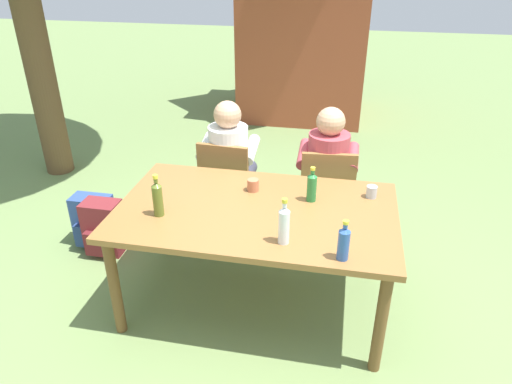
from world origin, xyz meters
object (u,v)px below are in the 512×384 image
(cup_steel, at_px, (372,192))
(brick_kiosk, at_px, (307,10))
(chair_far_right, at_px, (326,191))
(backpack_by_far_side, at_px, (94,222))
(person_in_white_shirt, at_px, (328,167))
(bottle_olive, at_px, (158,198))
(chair_far_left, at_px, (228,183))
(backpack_by_near_side, at_px, (103,229))
(bottle_green, at_px, (312,186))
(bottle_blue, at_px, (344,243))
(dining_table, at_px, (256,219))
(person_in_plaid_shirt, at_px, (231,159))
(cup_terracotta, at_px, (253,185))
(bottle_clear, at_px, (284,224))

(cup_steel, bearing_deg, brick_kiosk, 102.33)
(chair_far_right, distance_m, backpack_by_far_side, 1.93)
(person_in_white_shirt, height_order, bottle_olive, person_in_white_shirt)
(chair_far_left, height_order, backpack_by_near_side, chair_far_left)
(bottle_green, bearing_deg, backpack_by_near_side, 173.97)
(bottle_olive, xyz_separation_m, backpack_by_near_side, (-0.75, 0.55, -0.66))
(chair_far_right, xyz_separation_m, bottle_blue, (0.15, -1.27, 0.37))
(dining_table, xyz_separation_m, person_in_plaid_shirt, (-0.40, 0.94, -0.02))
(backpack_by_far_side, bearing_deg, bottle_olive, -35.76)
(bottle_green, distance_m, bottle_blue, 0.66)
(chair_far_left, bearing_deg, person_in_white_shirt, 7.70)
(chair_far_left, xyz_separation_m, cup_terracotta, (0.34, -0.59, 0.31))
(bottle_olive, relative_size, cup_steel, 3.41)
(person_in_plaid_shirt, distance_m, bottle_olive, 1.17)
(dining_table, distance_m, cup_terracotta, 0.28)
(chair_far_left, bearing_deg, bottle_green, -41.60)
(bottle_olive, xyz_separation_m, backpack_by_far_side, (-0.88, 0.64, -0.66))
(bottle_blue, height_order, brick_kiosk, brick_kiosk)
(bottle_green, xyz_separation_m, backpack_by_near_side, (-1.66, 0.18, -0.64))
(person_in_plaid_shirt, xyz_separation_m, bottle_blue, (0.96, -1.38, 0.20))
(bottle_blue, height_order, backpack_by_near_side, bottle_blue)
(bottle_green, relative_size, cup_steel, 2.98)
(bottle_green, relative_size, cup_terracotta, 2.89)
(chair_far_right, height_order, brick_kiosk, brick_kiosk)
(chair_far_left, height_order, bottle_blue, bottle_blue)
(backpack_by_near_side, bearing_deg, bottle_clear, -24.18)
(chair_far_right, relative_size, chair_far_left, 1.00)
(cup_terracotta, relative_size, brick_kiosk, 0.03)
(bottle_clear, height_order, cup_steel, bottle_clear)
(brick_kiosk, bearing_deg, person_in_plaid_shirt, -94.17)
(bottle_clear, distance_m, backpack_by_near_side, 1.83)
(bottle_olive, bearing_deg, backpack_by_near_side, 143.87)
(cup_steel, bearing_deg, bottle_clear, -127.44)
(bottle_green, xyz_separation_m, bottle_clear, (-0.11, -0.52, 0.02))
(bottle_blue, bearing_deg, backpack_by_far_side, 156.52)
(person_in_white_shirt, xyz_separation_m, backpack_by_far_side, (-1.86, -0.50, -0.44))
(chair_far_left, height_order, person_in_white_shirt, person_in_white_shirt)
(person_in_plaid_shirt, relative_size, brick_kiosk, 0.43)
(person_in_white_shirt, distance_m, bottle_green, 0.80)
(backpack_by_far_side, bearing_deg, bottle_green, -8.36)
(dining_table, distance_m, bottle_olive, 0.64)
(chair_far_right, bearing_deg, bottle_clear, -98.69)
(chair_far_right, relative_size, backpack_by_far_side, 1.97)
(bottle_blue, bearing_deg, person_in_white_shirt, 96.60)
(person_in_white_shirt, relative_size, backpack_by_far_side, 2.67)
(chair_far_right, height_order, person_in_white_shirt, person_in_white_shirt)
(dining_table, xyz_separation_m, backpack_by_far_side, (-1.46, 0.44, -0.47))
(cup_steel, bearing_deg, backpack_by_far_side, 176.33)
(bottle_green, xyz_separation_m, cup_steel, (0.39, 0.12, -0.06))
(cup_steel, bearing_deg, chair_far_left, 154.71)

